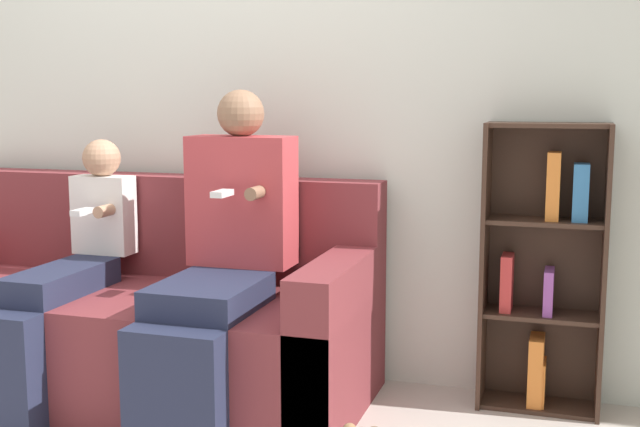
# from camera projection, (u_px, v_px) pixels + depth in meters

# --- Properties ---
(back_wall) EXTENTS (10.00, 0.06, 2.55)m
(back_wall) POSITION_uv_depth(u_px,v_px,m) (224.00, 95.00, 3.69)
(back_wall) COLOR silver
(back_wall) RESTS_ON ground_plane
(couch) EXTENTS (2.10, 0.86, 0.91)m
(couch) POSITION_uv_depth(u_px,v_px,m) (129.00, 320.00, 3.48)
(couch) COLOR maroon
(couch) RESTS_ON ground_plane
(adult_seated) EXTENTS (0.43, 0.79, 1.30)m
(adult_seated) POSITION_uv_depth(u_px,v_px,m) (222.00, 250.00, 3.18)
(adult_seated) COLOR #232842
(adult_seated) RESTS_ON ground_plane
(child_seated) EXTENTS (0.27, 0.81, 1.08)m
(child_seated) POSITION_uv_depth(u_px,v_px,m) (65.00, 271.00, 3.34)
(child_seated) COLOR #232842
(child_seated) RESTS_ON ground_plane
(bookshelf) EXTENTS (0.48, 0.23, 1.17)m
(bookshelf) POSITION_uv_depth(u_px,v_px,m) (543.00, 274.00, 3.25)
(bookshelf) COLOR #3D281E
(bookshelf) RESTS_ON ground_plane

